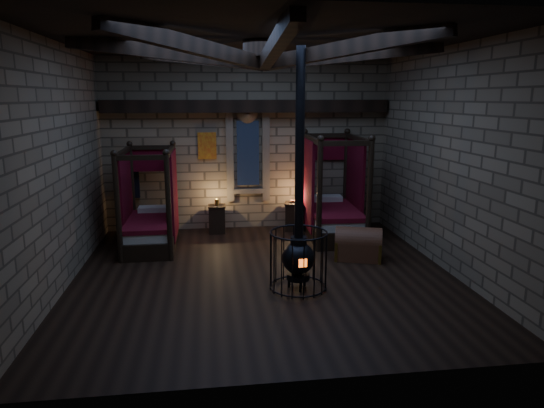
{
  "coord_description": "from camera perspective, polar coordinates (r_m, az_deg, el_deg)",
  "views": [
    {
      "loc": [
        -0.98,
        -8.52,
        3.26
      ],
      "look_at": [
        0.22,
        0.6,
        1.23
      ],
      "focal_mm": 32.0,
      "sensor_mm": 36.0,
      "label": 1
    }
  ],
  "objects": [
    {
      "name": "nightstand_right",
      "position": [
        12.07,
        2.57,
        -1.46
      ],
      "size": [
        0.52,
        0.5,
        0.77
      ],
      "rotation": [
        0.0,
        0.0,
        -0.22
      ],
      "color": "black",
      "rests_on": "ground"
    },
    {
      "name": "nightstand_left",
      "position": [
        11.94,
        -6.48,
        -1.72
      ],
      "size": [
        0.44,
        0.42,
        0.84
      ],
      "rotation": [
        0.0,
        0.0,
        -0.03
      ],
      "color": "black",
      "rests_on": "ground"
    },
    {
      "name": "bed_left",
      "position": [
        11.09,
        -14.07,
        -2.15
      ],
      "size": [
        1.1,
        2.08,
        2.16
      ],
      "rotation": [
        0.0,
        0.0,
        0.0
      ],
      "color": "black",
      "rests_on": "ground"
    },
    {
      "name": "bed_right",
      "position": [
        11.65,
        7.11,
        -0.91
      ],
      "size": [
        1.31,
        2.33,
        2.38
      ],
      "rotation": [
        0.0,
        0.0,
        -0.05
      ],
      "color": "black",
      "rests_on": "ground"
    },
    {
      "name": "stove",
      "position": [
        8.38,
        3.13,
        -5.94
      ],
      "size": [
        1.0,
        1.0,
        4.05
      ],
      "rotation": [
        0.0,
        0.0,
        0.1
      ],
      "color": "black",
      "rests_on": "ground"
    },
    {
      "name": "room",
      "position": [
        8.68,
        -1.07,
        15.65
      ],
      "size": [
        7.02,
        7.02,
        4.29
      ],
      "color": "black",
      "rests_on": "ground"
    },
    {
      "name": "trunk_left",
      "position": [
        10.49,
        -14.64,
        -4.68
      ],
      "size": [
        0.82,
        0.61,
        0.55
      ],
      "rotation": [
        0.0,
        0.0,
        0.2
      ],
      "color": "brown",
      "rests_on": "ground"
    },
    {
      "name": "trunk_right",
      "position": [
        10.12,
        10.1,
        -4.74
      ],
      "size": [
        1.06,
        0.85,
        0.68
      ],
      "rotation": [
        0.0,
        0.0,
        -0.32
      ],
      "color": "brown",
      "rests_on": "ground"
    }
  ]
}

